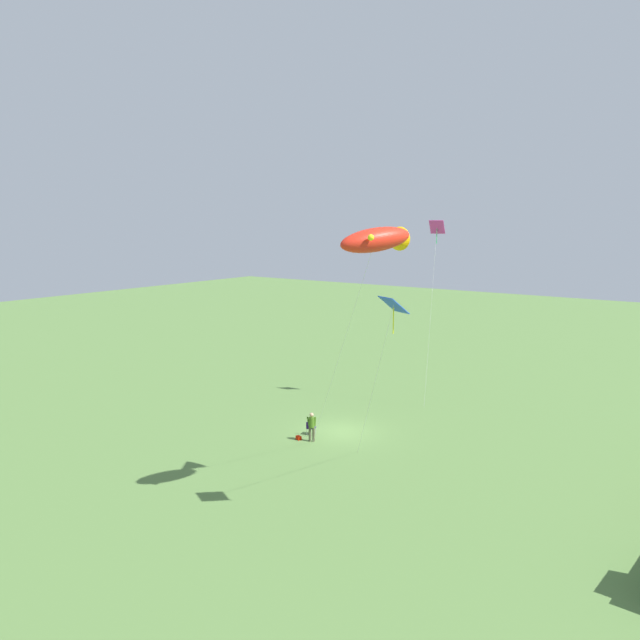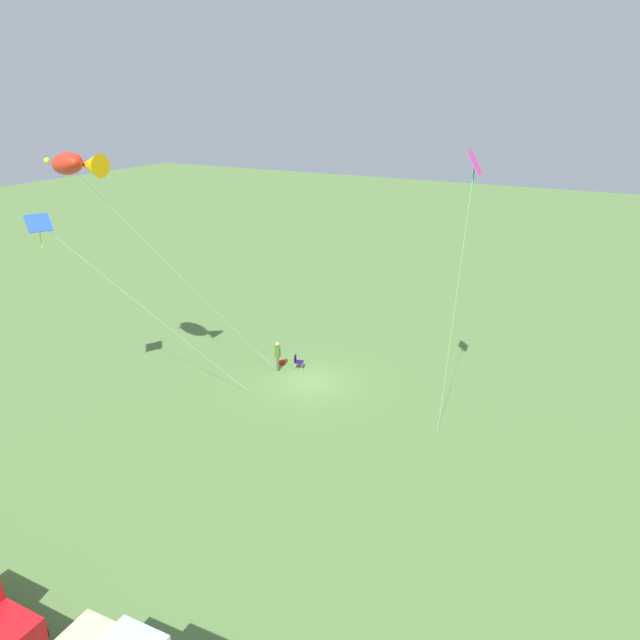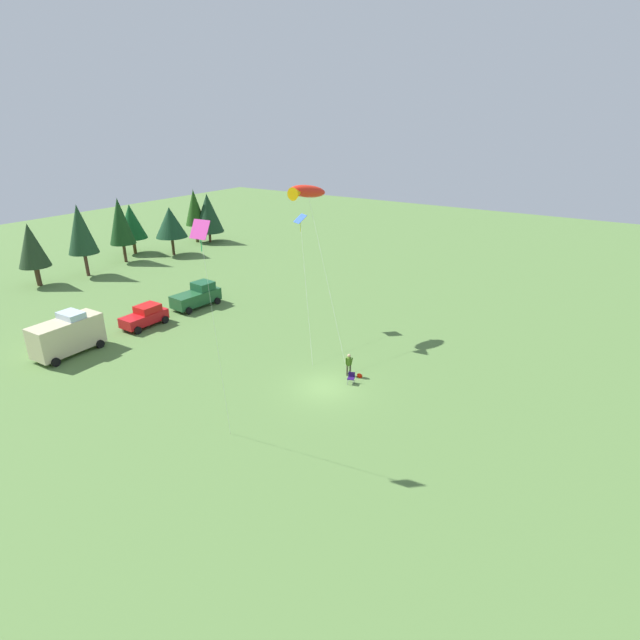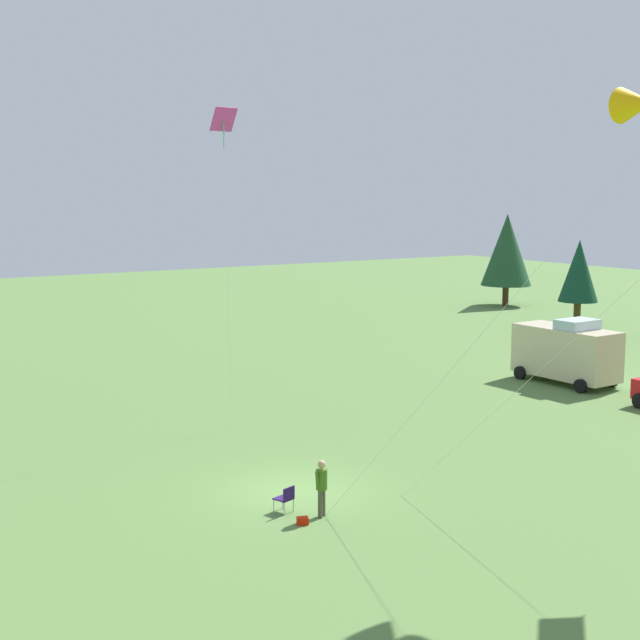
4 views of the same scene
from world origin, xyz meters
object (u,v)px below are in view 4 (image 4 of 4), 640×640
at_px(van_camper_beige, 566,351).
at_px(kite_diamond_rainbow, 224,128).
at_px(person_kite_flyer, 322,484).
at_px(backpack_on_grass, 303,521).
at_px(folding_chair, 286,497).

height_order(van_camper_beige, kite_diamond_rainbow, kite_diamond_rainbow).
bearing_deg(person_kite_flyer, backpack_on_grass, 71.64).
bearing_deg(backpack_on_grass, person_kite_flyer, 105.69).
bearing_deg(person_kite_flyer, kite_diamond_rainbow, -46.73).
height_order(backpack_on_grass, van_camper_beige, van_camper_beige).
distance_m(folding_chair, backpack_on_grass, 1.16).
relative_size(person_kite_flyer, kite_diamond_rainbow, 0.13).
relative_size(folding_chair, backpack_on_grass, 2.56).
distance_m(person_kite_flyer, van_camper_beige, 22.58).
height_order(folding_chair, backpack_on_grass, folding_chair).
xyz_separation_m(backpack_on_grass, van_camper_beige, (-9.35, 21.45, 1.53)).
xyz_separation_m(person_kite_flyer, van_camper_beige, (-9.12, 20.64, 0.62)).
relative_size(van_camper_beige, kite_diamond_rainbow, 0.42).
height_order(folding_chair, van_camper_beige, van_camper_beige).
relative_size(person_kite_flyer, van_camper_beige, 0.32).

